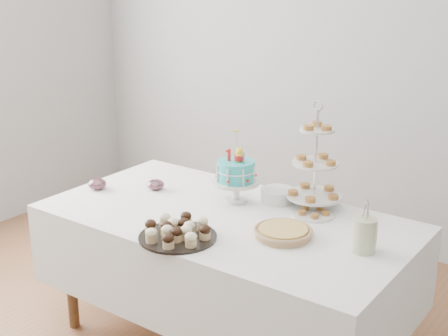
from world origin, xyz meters
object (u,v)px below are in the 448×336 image
Objects in this scene: plate_stack at (277,195)px; jam_bowl_a at (97,184)px; table at (226,255)px; pie at (283,232)px; pastry_plate at (313,213)px; jam_bowl_b at (156,185)px; utensil_pitcher at (364,234)px; tiered_stand at (315,164)px; cupcake_tray at (178,230)px; birthday_cake at (236,183)px.

plate_stack reaches higher than jam_bowl_a.
pie is at bearing -8.33° from table.
plate_stack is at bearing 71.59° from table.
jam_bowl_b is at bearing -168.73° from pastry_plate.
tiered_stand is at bearing 146.21° from utensil_pitcher.
jam_bowl_b reaches higher than pie.
pastry_plate is 2.08× the size of jam_bowl_a.
jam_bowl_b is 1.32m from utensil_pitcher.
jam_bowl_b is (-0.67, -0.25, -0.01)m from plate_stack.
jam_bowl_a is at bearing -157.30° from tiered_stand.
plate_stack reaches higher than pastry_plate.
jam_bowl_b is (-0.54, 0.45, -0.01)m from cupcake_tray.
table is 10.36× the size of plate_stack.
tiered_stand is 5.45× the size of jam_bowl_a.
pie is at bearing -8.60° from jam_bowl_b.
birthday_cake is at bearing -170.48° from pastry_plate.
table is 0.44m from plate_stack.
plate_stack is at bearing 20.17° from jam_bowl_b.
birthday_cake is at bearing 150.60° from pie.
pie reaches higher than pastry_plate.
cupcake_tray is 1.31× the size of pie.
jam_bowl_b is at bearing 34.38° from jam_bowl_a.
utensil_pitcher is (0.82, -0.18, -0.02)m from birthday_cake.
table is 19.18× the size of jam_bowl_b.
table is at bearing -129.53° from tiered_stand.
plate_stack is 1.85× the size of jam_bowl_b.
jam_bowl_a is at bearing 162.60° from cupcake_tray.
utensil_pitcher reaches higher than table.
tiered_stand is at bearing 65.57° from cupcake_tray.
jam_bowl_b is at bearing 140.21° from cupcake_tray.
cupcake_tray is (0.05, -0.56, -0.07)m from birthday_cake.
pastry_plate is (0.06, -0.11, -0.23)m from tiered_stand.
table is 0.88m from jam_bowl_a.
plate_stack is at bearing 159.13° from utensil_pitcher.
jam_bowl_b is (-0.93, -0.18, 0.01)m from pastry_plate.
birthday_cake is 0.44m from tiered_stand.
table is at bearing 171.67° from pie.
plate_stack reaches higher than table.
birthday_cake is at bearing 110.10° from table.
jam_bowl_a is (-1.22, -0.05, 0.00)m from pie.
jam_bowl_b is at bearing -177.32° from birthday_cake.
jam_bowl_b reaches higher than pastry_plate.
utensil_pitcher reaches higher than cupcake_tray.
utensil_pitcher is at bearing 26.23° from cupcake_tray.
tiered_stand reaches higher than birthday_cake.
tiered_stand is 2.63× the size of pastry_plate.
pastry_plate is at bearing -13.67° from plate_stack.
utensil_pitcher reaches higher than pie.
birthday_cake is at bearing 21.49° from jam_bowl_a.
cupcake_tray is 0.86m from jam_bowl_a.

